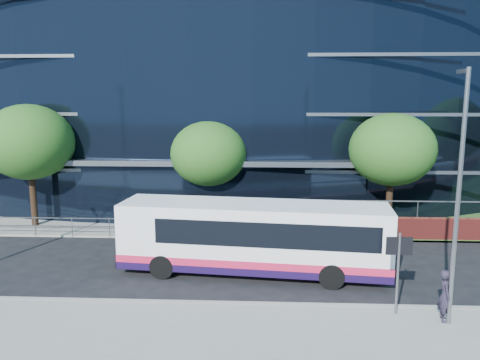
# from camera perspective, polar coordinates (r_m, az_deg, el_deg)

# --- Properties ---
(ground) EXTENTS (200.00, 200.00, 0.00)m
(ground) POSITION_cam_1_polar(r_m,az_deg,el_deg) (17.96, 2.55, -13.89)
(ground) COLOR black
(ground) RESTS_ON ground
(kerb) EXTENTS (80.00, 0.25, 0.16)m
(kerb) POSITION_cam_1_polar(r_m,az_deg,el_deg) (17.02, 2.54, -15.00)
(kerb) COLOR gray
(kerb) RESTS_ON ground
(yellow_line_outer) EXTENTS (80.00, 0.08, 0.01)m
(yellow_line_outer) POSITION_cam_1_polar(r_m,az_deg,el_deg) (17.23, 2.54, -14.94)
(yellow_line_outer) COLOR gold
(yellow_line_outer) RESTS_ON ground
(yellow_line_inner) EXTENTS (80.00, 0.08, 0.01)m
(yellow_line_inner) POSITION_cam_1_polar(r_m,az_deg,el_deg) (17.37, 2.54, -14.73)
(yellow_line_inner) COLOR gold
(yellow_line_inner) RESTS_ON ground
(far_forecourt) EXTENTS (50.00, 8.00, 0.10)m
(far_forecourt) POSITION_cam_1_polar(r_m,az_deg,el_deg) (29.00, -9.34, -4.64)
(far_forecourt) COLOR gray
(far_forecourt) RESTS_ON ground
(glass_office) EXTENTS (44.00, 23.10, 16.00)m
(glass_office) POSITION_cam_1_polar(r_m,az_deg,el_deg) (37.52, -3.46, 10.97)
(glass_office) COLOR black
(glass_office) RESTS_ON ground
(guard_railings) EXTENTS (24.00, 0.05, 1.10)m
(guard_railings) POSITION_cam_1_polar(r_m,az_deg,el_deg) (25.59, -15.66, -5.05)
(guard_railings) COLOR slate
(guard_railings) RESTS_ON ground
(apartment_block) EXTENTS (60.00, 42.00, 30.00)m
(apartment_block) POSITION_cam_1_polar(r_m,az_deg,el_deg) (80.41, 26.76, 11.54)
(apartment_block) COLOR #2D511E
(apartment_block) RESTS_ON ground
(street_sign) EXTENTS (0.85, 0.09, 2.80)m
(street_sign) POSITION_cam_1_polar(r_m,az_deg,el_deg) (16.33, 18.78, -8.81)
(street_sign) COLOR slate
(street_sign) RESTS_ON pavement_near
(tree_far_a) EXTENTS (4.95, 4.95, 6.98)m
(tree_far_a) POSITION_cam_1_polar(r_m,az_deg,el_deg) (28.68, -24.32, 4.22)
(tree_far_a) COLOR black
(tree_far_a) RESTS_ON ground
(tree_far_b) EXTENTS (4.29, 4.29, 6.05)m
(tree_far_b) POSITION_cam_1_polar(r_m,az_deg,el_deg) (26.30, -3.86, 3.21)
(tree_far_b) COLOR black
(tree_far_b) RESTS_ON ground
(tree_far_c) EXTENTS (4.62, 4.62, 6.51)m
(tree_far_c) POSITION_cam_1_polar(r_m,az_deg,el_deg) (26.53, 18.04, 3.52)
(tree_far_c) COLOR black
(tree_far_c) RESTS_ON ground
(tree_dist_e) EXTENTS (4.62, 4.62, 6.51)m
(tree_dist_e) POSITION_cam_1_polar(r_m,az_deg,el_deg) (61.40, 25.90, 6.31)
(tree_dist_e) COLOR black
(tree_dist_e) RESTS_ON ground
(streetlight_east) EXTENTS (0.15, 0.77, 8.00)m
(streetlight_east) POSITION_cam_1_polar(r_m,az_deg,el_deg) (15.73, 25.08, -1.29)
(streetlight_east) COLOR slate
(streetlight_east) RESTS_ON pavement_near
(city_bus) EXTENTS (11.28, 3.72, 3.00)m
(city_bus) POSITION_cam_1_polar(r_m,az_deg,el_deg) (19.51, 1.91, -6.97)
(city_bus) COLOR white
(city_bus) RESTS_ON ground
(pedestrian) EXTENTS (0.49, 0.67, 1.70)m
(pedestrian) POSITION_cam_1_polar(r_m,az_deg,el_deg) (16.80, 23.72, -12.77)
(pedestrian) COLOR #251F2F
(pedestrian) RESTS_ON pavement_near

